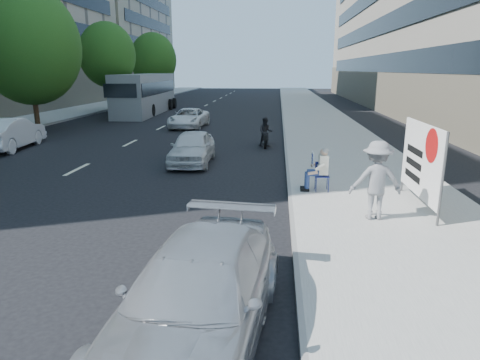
# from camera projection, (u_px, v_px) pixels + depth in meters

# --- Properties ---
(ground) EXTENTS (160.00, 160.00, 0.00)m
(ground) POSITION_uv_depth(u_px,v_px,m) (218.00, 274.00, 7.95)
(ground) COLOR black
(ground) RESTS_ON ground
(near_sidewalk) EXTENTS (5.00, 120.00, 0.15)m
(near_sidewalk) POSITION_uv_depth(u_px,v_px,m) (324.00, 129.00, 26.88)
(near_sidewalk) COLOR gray
(near_sidewalk) RESTS_ON ground
(far_sidewalk) EXTENTS (4.50, 120.00, 0.15)m
(far_sidewalk) POSITION_uv_depth(u_px,v_px,m) (11.00, 125.00, 28.62)
(far_sidewalk) COLOR gray
(far_sidewalk) RESTS_ON ground
(far_bldg_north) EXTENTS (22.00, 28.00, 28.00)m
(far_bldg_north) POSITION_uv_depth(u_px,v_px,m) (81.00, 1.00, 66.75)
(far_bldg_north) COLOR tan
(far_bldg_north) RESTS_ON ground
(tree_far_c) EXTENTS (6.00, 6.00, 8.47)m
(tree_far_c) POSITION_uv_depth(u_px,v_px,m) (29.00, 46.00, 25.20)
(tree_far_c) COLOR #382616
(tree_far_c) RESTS_ON ground
(tree_far_d) EXTENTS (4.80, 4.80, 7.65)m
(tree_far_d) POSITION_uv_depth(u_px,v_px,m) (107.00, 55.00, 36.80)
(tree_far_d) COLOR #382616
(tree_far_d) RESTS_ON ground
(tree_far_e) EXTENTS (5.40, 5.40, 7.89)m
(tree_far_e) POSITION_uv_depth(u_px,v_px,m) (153.00, 60.00, 50.33)
(tree_far_e) COLOR #382616
(tree_far_e) RESTS_ON ground
(seated_protester) EXTENTS (0.83, 1.12, 1.31)m
(seated_protester) POSITION_uv_depth(u_px,v_px,m) (319.00, 167.00, 12.68)
(seated_protester) COLOR #131954
(seated_protester) RESTS_ON near_sidewalk
(jogger) EXTENTS (1.26, 0.75, 1.91)m
(jogger) POSITION_uv_depth(u_px,v_px,m) (376.00, 180.00, 10.22)
(jogger) COLOR gray
(jogger) RESTS_ON near_sidewalk
(protest_banner) EXTENTS (0.08, 3.06, 2.20)m
(protest_banner) POSITION_uv_depth(u_px,v_px,m) (421.00, 160.00, 11.08)
(protest_banner) COLOR #4C4C4C
(protest_banner) RESTS_ON near_sidewalk
(parked_sedan) EXTENTS (2.39, 4.87, 1.36)m
(parked_sedan) POSITION_uv_depth(u_px,v_px,m) (198.00, 296.00, 5.85)
(parked_sedan) COLOR #A6A8AD
(parked_sedan) RESTS_ON ground
(white_sedan_near) EXTENTS (1.66, 3.89, 1.31)m
(white_sedan_near) POSITION_uv_depth(u_px,v_px,m) (192.00, 147.00, 17.11)
(white_sedan_near) COLOR silver
(white_sedan_near) RESTS_ON ground
(white_sedan_mid) EXTENTS (2.08, 4.69, 1.50)m
(white_sedan_mid) POSITION_uv_depth(u_px,v_px,m) (9.00, 133.00, 20.20)
(white_sedan_mid) COLOR silver
(white_sedan_mid) RESTS_ON ground
(white_sedan_far) EXTENTS (2.19, 4.47, 1.22)m
(white_sedan_far) POSITION_uv_depth(u_px,v_px,m) (189.00, 118.00, 27.84)
(white_sedan_far) COLOR white
(white_sedan_far) RESTS_ON ground
(motorcycle) EXTENTS (0.71, 2.04, 1.42)m
(motorcycle) POSITION_uv_depth(u_px,v_px,m) (266.00, 133.00, 20.94)
(motorcycle) COLOR black
(motorcycle) RESTS_ON ground
(bus) EXTENTS (3.06, 12.14, 3.30)m
(bus) POSITION_uv_depth(u_px,v_px,m) (146.00, 94.00, 36.49)
(bus) COLOR slate
(bus) RESTS_ON ground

